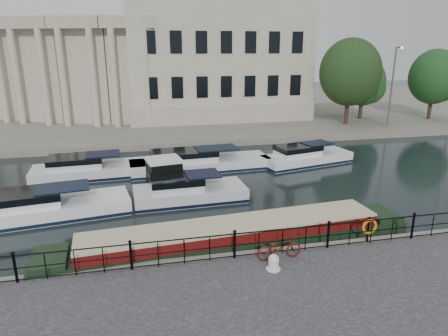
# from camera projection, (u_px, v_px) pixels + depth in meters

# --- Properties ---
(ground_plane) EXTENTS (160.00, 160.00, 0.00)m
(ground_plane) POSITION_uv_depth(u_px,v_px,m) (223.00, 244.00, 18.16)
(ground_plane) COLOR black
(ground_plane) RESTS_ON ground
(far_bank) EXTENTS (120.00, 42.00, 0.55)m
(far_bank) POSITION_uv_depth(u_px,v_px,m) (163.00, 110.00, 54.52)
(far_bank) COLOR #6B665B
(far_bank) RESTS_ON ground_plane
(railing) EXTENTS (24.14, 0.14, 1.22)m
(railing) POSITION_uv_depth(u_px,v_px,m) (235.00, 243.00, 15.71)
(railing) COLOR black
(railing) RESTS_ON near_quay
(civic_building) EXTENTS (53.55, 31.84, 16.85)m
(civic_building) POSITION_uv_depth(u_px,v_px,m) (154.00, 60.00, 48.33)
(civic_building) COLOR #ADA38C
(civic_building) RESTS_ON far_bank
(lamp_posts) EXTENTS (8.24, 1.55, 8.07)m
(lamp_posts) POSITION_uv_depth(u_px,v_px,m) (425.00, 85.00, 41.42)
(lamp_posts) COLOR #59595B
(lamp_posts) RESTS_ON far_bank
(bicycle) EXTENTS (1.87, 0.73, 0.97)m
(bicycle) POSITION_uv_depth(u_px,v_px,m) (279.00, 248.00, 15.71)
(bicycle) COLOR #4E150D
(bicycle) RESTS_ON near_quay
(mooring_bollard) EXTENTS (0.55, 0.55, 0.62)m
(mooring_bollard) POSITION_uv_depth(u_px,v_px,m) (274.00, 262.00, 15.00)
(mooring_bollard) COLOR silver
(mooring_bollard) RESTS_ON near_quay
(life_ring_post) EXTENTS (0.69, 0.19, 1.13)m
(life_ring_post) POSITION_uv_depth(u_px,v_px,m) (369.00, 227.00, 16.99)
(life_ring_post) COLOR black
(life_ring_post) RESTS_ON near_quay
(narrowboat) EXTENTS (16.81, 3.50, 1.61)m
(narrowboat) POSITION_uv_depth(u_px,v_px,m) (233.00, 240.00, 17.74)
(narrowboat) COLOR black
(narrowboat) RESTS_ON ground_plane
(harbour_hut) EXTENTS (3.17, 2.78, 2.17)m
(harbour_hut) POSITION_uv_depth(u_px,v_px,m) (164.00, 177.00, 24.48)
(harbour_hut) COLOR #6B665B
(harbour_hut) RESTS_ON ground_plane
(cabin_cruisers) EXTENTS (25.93, 10.35, 1.99)m
(cabin_cruisers) POSITION_uv_depth(u_px,v_px,m) (165.00, 178.00, 26.18)
(cabin_cruisers) COLOR white
(cabin_cruisers) RESTS_ON ground_plane
(trees) EXTENTS (17.03, 8.45, 9.01)m
(trees) POSITION_uv_depth(u_px,v_px,m) (382.00, 78.00, 43.69)
(trees) COLOR black
(trees) RESTS_ON far_bank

